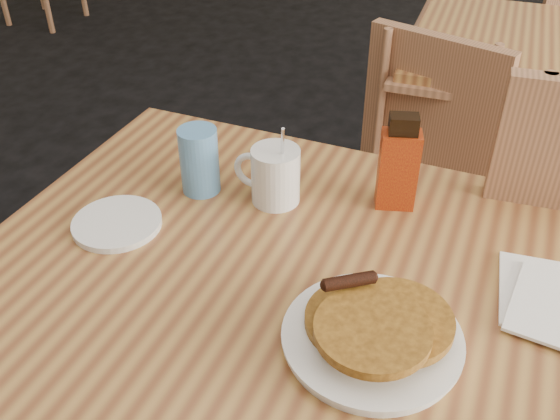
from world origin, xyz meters
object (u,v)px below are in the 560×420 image
object	(u,v)px
chair_main_far	(417,171)
syrup_bottle	(398,165)
coffee_mug	(274,174)
pancake_plate	(373,331)
main_table	(340,304)
blue_tumbler	(199,160)

from	to	relation	value
chair_main_far	syrup_bottle	xyz separation A→B (m)	(0.04, -0.51, 0.32)
coffee_mug	syrup_bottle	world-z (taller)	syrup_bottle
syrup_bottle	pancake_plate	bearing A→B (deg)	-98.01
main_table	pancake_plate	distance (m)	0.14
pancake_plate	coffee_mug	xyz separation A→B (m)	(-0.27, 0.27, 0.03)
main_table	coffee_mug	distance (m)	0.28
pancake_plate	syrup_bottle	world-z (taller)	syrup_bottle
coffee_mug	syrup_bottle	size ratio (longest dim) A/B	0.92
pancake_plate	chair_main_far	bearing A→B (deg)	96.30
main_table	pancake_plate	world-z (taller)	pancake_plate
coffee_mug	syrup_bottle	distance (m)	0.22
pancake_plate	blue_tumbler	world-z (taller)	blue_tumbler
blue_tumbler	syrup_bottle	bearing A→B (deg)	14.72
main_table	chair_main_far	xyz separation A→B (m)	(-0.02, 0.76, -0.20)
chair_main_far	coffee_mug	xyz separation A→B (m)	(-0.17, -0.58, 0.30)
pancake_plate	main_table	bearing A→B (deg)	128.06
chair_main_far	pancake_plate	xyz separation A→B (m)	(0.09, -0.85, 0.26)
coffee_mug	chair_main_far	bearing A→B (deg)	78.27
main_table	pancake_plate	xyz separation A→B (m)	(0.08, -0.10, 0.07)
pancake_plate	coffee_mug	world-z (taller)	coffee_mug
main_table	syrup_bottle	xyz separation A→B (m)	(0.02, 0.25, 0.13)
pancake_plate	syrup_bottle	xyz separation A→B (m)	(-0.06, 0.34, 0.06)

